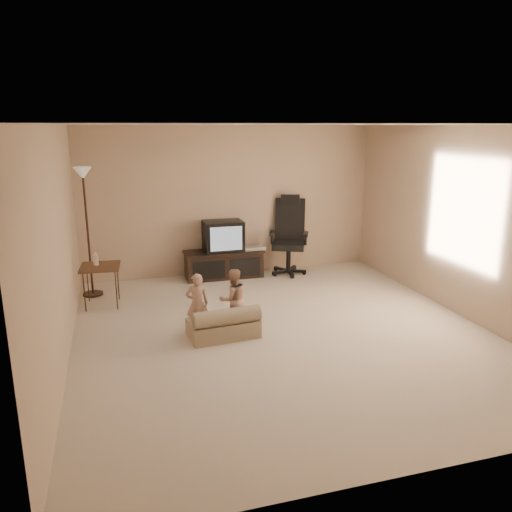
{
  "coord_description": "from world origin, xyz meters",
  "views": [
    {
      "loc": [
        -1.92,
        -5.45,
        2.49
      ],
      "look_at": [
        -0.17,
        0.6,
        0.84
      ],
      "focal_mm": 35.0,
      "sensor_mm": 36.0,
      "label": 1
    }
  ],
  "objects_px": {
    "side_table": "(100,267)",
    "toddler_left": "(197,304)",
    "floor_lamp": "(85,203)",
    "office_chair": "(289,246)",
    "child_sofa": "(224,325)",
    "toddler_right": "(233,299)",
    "tv_stand": "(224,254)"
  },
  "relations": [
    {
      "from": "side_table",
      "to": "toddler_left",
      "type": "distance_m",
      "value": 1.79
    },
    {
      "from": "side_table",
      "to": "floor_lamp",
      "type": "relative_size",
      "value": 0.41
    },
    {
      "from": "office_chair",
      "to": "child_sofa",
      "type": "distance_m",
      "value": 2.94
    },
    {
      "from": "side_table",
      "to": "child_sofa",
      "type": "xyz_separation_m",
      "value": [
        1.43,
        -1.59,
        -0.4
      ]
    },
    {
      "from": "side_table",
      "to": "toddler_right",
      "type": "relative_size",
      "value": 1.01
    },
    {
      "from": "floor_lamp",
      "to": "tv_stand",
      "type": "bearing_deg",
      "value": 9.64
    },
    {
      "from": "side_table",
      "to": "toddler_right",
      "type": "distance_m",
      "value": 2.1
    },
    {
      "from": "side_table",
      "to": "floor_lamp",
      "type": "xyz_separation_m",
      "value": [
        -0.15,
        0.51,
        0.83
      ]
    },
    {
      "from": "tv_stand",
      "to": "office_chair",
      "type": "xyz_separation_m",
      "value": [
        1.13,
        -0.06,
        0.08
      ]
    },
    {
      "from": "tv_stand",
      "to": "child_sofa",
      "type": "xyz_separation_m",
      "value": [
        -0.55,
        -2.46,
        -0.24
      ]
    },
    {
      "from": "child_sofa",
      "to": "toddler_right",
      "type": "bearing_deg",
      "value": 48.52
    },
    {
      "from": "office_chair",
      "to": "floor_lamp",
      "type": "bearing_deg",
      "value": -151.13
    },
    {
      "from": "office_chair",
      "to": "side_table",
      "type": "relative_size",
      "value": 1.69
    },
    {
      "from": "floor_lamp",
      "to": "child_sofa",
      "type": "distance_m",
      "value": 2.9
    },
    {
      "from": "office_chair",
      "to": "toddler_right",
      "type": "distance_m",
      "value": 2.64
    },
    {
      "from": "child_sofa",
      "to": "side_table",
      "type": "bearing_deg",
      "value": 126.56
    },
    {
      "from": "child_sofa",
      "to": "toddler_right",
      "type": "relative_size",
      "value": 1.11
    },
    {
      "from": "tv_stand",
      "to": "toddler_left",
      "type": "bearing_deg",
      "value": -110.62
    },
    {
      "from": "office_chair",
      "to": "toddler_right",
      "type": "xyz_separation_m",
      "value": [
        -1.51,
        -2.16,
        -0.09
      ]
    },
    {
      "from": "office_chair",
      "to": "side_table",
      "type": "bearing_deg",
      "value": -141.84
    },
    {
      "from": "floor_lamp",
      "to": "toddler_left",
      "type": "relative_size",
      "value": 2.5
    },
    {
      "from": "floor_lamp",
      "to": "office_chair",
      "type": "bearing_deg",
      "value": 5.22
    },
    {
      "from": "toddler_left",
      "to": "child_sofa",
      "type": "bearing_deg",
      "value": 145.2
    },
    {
      "from": "office_chair",
      "to": "floor_lamp",
      "type": "height_order",
      "value": "floor_lamp"
    },
    {
      "from": "toddler_left",
      "to": "side_table",
      "type": "bearing_deg",
      "value": -45.76
    },
    {
      "from": "office_chair",
      "to": "tv_stand",
      "type": "bearing_deg",
      "value": -159.53
    },
    {
      "from": "tv_stand",
      "to": "child_sofa",
      "type": "bearing_deg",
      "value": -102.73
    },
    {
      "from": "floor_lamp",
      "to": "toddler_left",
      "type": "xyz_separation_m",
      "value": [
        1.29,
        -1.87,
        -1.02
      ]
    },
    {
      "from": "side_table",
      "to": "toddler_left",
      "type": "height_order",
      "value": "side_table"
    },
    {
      "from": "floor_lamp",
      "to": "toddler_left",
      "type": "height_order",
      "value": "floor_lamp"
    },
    {
      "from": "toddler_left",
      "to": "tv_stand",
      "type": "bearing_deg",
      "value": -106.32
    },
    {
      "from": "toddler_left",
      "to": "toddler_right",
      "type": "bearing_deg",
      "value": -174.94
    }
  ]
}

